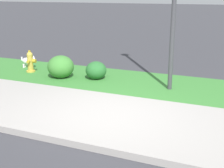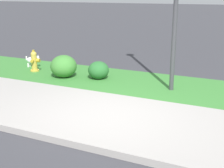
% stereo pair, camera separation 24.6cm
% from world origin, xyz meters
% --- Properties ---
extents(ground_plane, '(120.00, 120.00, 0.00)m').
position_xyz_m(ground_plane, '(0.00, 0.00, 0.00)').
color(ground_plane, '#38383D').
extents(sidewalk_pavement, '(18.00, 2.58, 0.01)m').
position_xyz_m(sidewalk_pavement, '(0.00, 0.00, 0.01)').
color(sidewalk_pavement, '#9E9993').
rests_on(sidewalk_pavement, ground).
extents(grass_verge, '(18.00, 2.38, 0.01)m').
position_xyz_m(grass_verge, '(0.00, 2.48, 0.00)').
color(grass_verge, '#387A33').
rests_on(grass_verge, ground).
extents(street_curb, '(18.00, 0.16, 0.12)m').
position_xyz_m(street_curb, '(0.00, -1.37, 0.06)').
color(street_curb, '#9E9993').
rests_on(street_curb, ground).
extents(fire_hydrant_mid_block, '(0.33, 0.37, 0.67)m').
position_xyz_m(fire_hydrant_mid_block, '(-3.65, 2.31, 0.32)').
color(fire_hydrant_mid_block, gold).
rests_on(fire_hydrant_mid_block, ground).
extents(small_white_dog, '(0.51, 0.25, 0.41)m').
position_xyz_m(small_white_dog, '(-4.06, 2.74, 0.23)').
color(small_white_dog, white).
rests_on(small_white_dog, ground).
extents(shrub_bush_far_verge, '(0.59, 0.59, 0.50)m').
position_xyz_m(shrub_bush_far_verge, '(-1.45, 2.38, 0.25)').
color(shrub_bush_far_verge, '#28662D').
rests_on(shrub_bush_far_verge, ground).
extents(shrub_bush_near_lamp, '(0.75, 0.75, 0.64)m').
position_xyz_m(shrub_bush_near_lamp, '(-2.44, 2.12, 0.32)').
color(shrub_bush_near_lamp, '#3D7F33').
rests_on(shrub_bush_near_lamp, ground).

